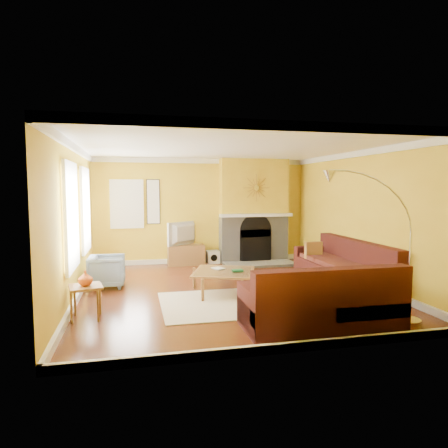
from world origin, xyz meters
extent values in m
cube|color=#602B14|center=(0.00, 0.00, -0.01)|extent=(5.50, 6.00, 0.02)
cube|color=white|center=(0.00, 0.00, 2.71)|extent=(5.50, 6.00, 0.02)
cube|color=gold|center=(0.00, 3.01, 1.35)|extent=(5.50, 0.02, 2.70)
cube|color=gold|center=(0.00, -3.01, 1.35)|extent=(5.50, 0.02, 2.70)
cube|color=gold|center=(-2.76, 0.00, 1.35)|extent=(0.02, 6.00, 2.70)
cube|color=gold|center=(2.76, 0.00, 1.35)|extent=(0.02, 6.00, 2.70)
cube|color=white|center=(-2.72, 1.30, 1.50)|extent=(0.06, 1.22, 1.72)
cube|color=white|center=(-2.72, -0.60, 1.50)|extent=(0.06, 1.22, 1.72)
cube|color=white|center=(-1.90, 2.96, 1.55)|extent=(0.82, 0.06, 1.22)
cube|color=white|center=(-1.25, 2.97, 1.60)|extent=(0.34, 0.04, 1.14)
cube|color=white|center=(1.35, 2.56, 1.25)|extent=(1.92, 0.22, 0.08)
cube|color=gray|center=(1.35, 2.25, 0.03)|extent=(1.80, 0.70, 0.06)
cube|color=beige|center=(-0.13, -0.86, 0.01)|extent=(2.40, 1.80, 0.02)
cube|color=olive|center=(-0.46, 2.71, 0.25)|extent=(0.92, 0.41, 0.51)
imported|color=black|center=(-0.46, 2.71, 0.80)|extent=(0.89, 0.73, 0.59)
cube|color=white|center=(0.25, 2.81, 0.16)|extent=(0.32, 0.32, 0.32)
imported|color=slate|center=(-2.27, 0.77, 0.32)|extent=(0.71, 0.69, 0.63)
imported|color=#D8591E|center=(-2.45, -1.17, 0.62)|extent=(0.25, 0.25, 0.23)
imported|color=white|center=(-0.29, -0.07, 0.44)|extent=(0.26, 0.30, 0.02)
camera|label=1|loc=(-1.74, -7.27, 1.94)|focal=32.00mm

